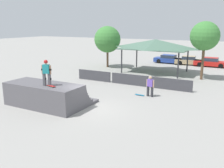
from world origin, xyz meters
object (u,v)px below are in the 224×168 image
parked_car_blue (169,59)px  parked_car_tan (189,61)px  tree_beside_pavilion (205,36)px  tree_far_back (107,39)px  parked_car_red (211,62)px  bystander_walking (150,85)px  skateboard_on_ground (139,95)px  skater_on_deck (46,71)px  skateboard_on_deck (51,86)px

parked_car_blue → parked_car_tan: size_ratio=1.07×
tree_beside_pavilion → parked_car_blue: size_ratio=1.35×
parked_car_blue → tree_far_back: bearing=-128.7°
parked_car_red → bystander_walking: bearing=-97.9°
skateboard_on_ground → tree_far_back: bearing=-47.4°
parked_car_blue → skateboard_on_ground: bearing=-78.9°
parked_car_tan → parked_car_red: bearing=-12.2°
tree_beside_pavilion → parked_car_blue: 12.12m
bystander_walking → parked_car_red: 18.21m
skater_on_deck → parked_car_tan: (4.46, 24.67, -2.10)m
skateboard_on_deck → bystander_walking: 8.00m
skateboard_on_deck → tree_beside_pavilion: size_ratio=0.13×
bystander_walking → parked_car_red: (2.31, 18.06, -0.35)m
tree_far_back → skateboard_on_deck: bearing=-72.5°
skateboard_on_ground → skateboard_on_deck: bearing=61.1°
parked_car_red → parked_car_blue: bearing=176.2°
tree_far_back → parked_car_blue: (6.51, 7.44, -3.17)m
tree_far_back → skateboard_on_ground: bearing=-49.9°
bystander_walking → skater_on_deck: bearing=58.5°
skateboard_on_deck → skateboard_on_ground: (3.84, 6.28, -1.68)m
skater_on_deck → bystander_walking: (5.15, 6.34, -1.76)m
skateboard_on_deck → tree_beside_pavilion: bearing=80.1°
skater_on_deck → bystander_walking: size_ratio=1.05×
bystander_walking → tree_beside_pavilion: tree_beside_pavilion is taller
skater_on_deck → parked_car_blue: skater_on_deck is taller
bystander_walking → tree_beside_pavilion: size_ratio=0.28×
tree_far_back → bystander_walking: bearing=-47.1°
bystander_walking → parked_car_tan: bearing=-80.3°
skateboard_on_ground → parked_car_blue: bearing=-78.8°
skateboard_on_deck → tree_far_back: bearing=123.2°
parked_car_tan → skater_on_deck: bearing=-107.2°
tree_far_back → parked_car_tan: tree_far_back is taller
tree_far_back → parked_car_red: size_ratio=1.24×
bystander_walking → skateboard_on_deck: bearing=61.3°
skateboard_on_deck → skateboard_on_ground: skateboard_on_deck is taller
skateboard_on_deck → tree_far_back: tree_far_back is taller
tree_beside_pavilion → parked_car_tan: bearing=109.0°
parked_car_blue → parked_car_red: bearing=-0.7°
bystander_walking → tree_far_back: (-10.19, 10.95, 2.82)m
tree_far_back → parked_car_red: tree_far_back is taller
tree_beside_pavilion → tree_far_back: 12.99m
skater_on_deck → tree_far_back: 18.04m
bystander_walking → parked_car_blue: size_ratio=0.38×
skateboard_on_ground → parked_car_red: bearing=-97.4°
skateboard_on_deck → parked_car_tan: bearing=96.4°
skateboard_on_deck → tree_far_back: size_ratio=0.15×
skateboard_on_deck → skateboard_on_ground: bearing=74.2°
tree_beside_pavilion → parked_car_tan: size_ratio=1.45×
bystander_walking → skateboard_on_ground: bystander_walking is taller
bystander_walking → parked_car_red: bystander_walking is taller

